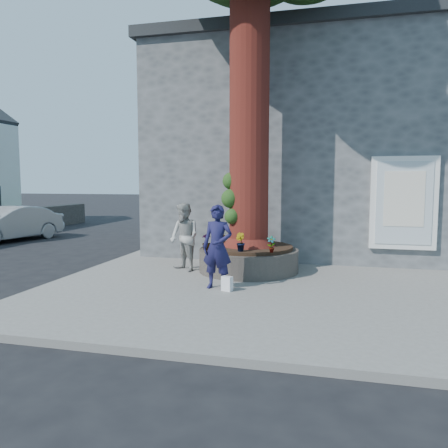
% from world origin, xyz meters
% --- Properties ---
extents(ground, '(120.00, 120.00, 0.00)m').
position_xyz_m(ground, '(0.00, 0.00, 0.00)').
color(ground, black).
rests_on(ground, ground).
extents(pavement, '(9.00, 8.00, 0.12)m').
position_xyz_m(pavement, '(1.50, 1.00, 0.06)').
color(pavement, slate).
rests_on(pavement, ground).
extents(yellow_line, '(0.10, 30.00, 0.01)m').
position_xyz_m(yellow_line, '(-3.05, 1.00, 0.00)').
color(yellow_line, yellow).
rests_on(yellow_line, ground).
extents(stone_shop, '(10.30, 8.30, 6.30)m').
position_xyz_m(stone_shop, '(2.50, 7.20, 3.16)').
color(stone_shop, '#4F5254').
rests_on(stone_shop, ground).
extents(planter, '(2.30, 2.30, 0.60)m').
position_xyz_m(planter, '(0.80, 2.00, 0.41)').
color(planter, black).
rests_on(planter, pavement).
extents(man, '(0.64, 0.45, 1.64)m').
position_xyz_m(man, '(0.52, 0.23, 0.94)').
color(man, '#17163E').
rests_on(man, pavement).
extents(woman, '(0.98, 0.94, 1.59)m').
position_xyz_m(woman, '(-0.67, 1.68, 0.92)').
color(woman, '#A7A6A0').
rests_on(woman, pavement).
extents(shopping_bag, '(0.23, 0.18, 0.28)m').
position_xyz_m(shopping_bag, '(0.75, 0.08, 0.26)').
color(shopping_bag, white).
rests_on(shopping_bag, pavement).
extents(car_silver, '(2.26, 4.10, 1.28)m').
position_xyz_m(car_silver, '(-8.89, 5.74, 0.64)').
color(car_silver, '#919598').
rests_on(car_silver, ground).
extents(plant_a, '(0.20, 0.14, 0.35)m').
position_xyz_m(plant_a, '(1.45, 1.15, 0.90)').
color(plant_a, gray).
rests_on(plant_a, planter).
extents(plant_b, '(0.30, 0.30, 0.40)m').
position_xyz_m(plant_b, '(0.78, 1.15, 0.92)').
color(plant_b, gray).
rests_on(plant_b, planter).
extents(plant_c, '(0.28, 0.28, 0.36)m').
position_xyz_m(plant_c, '(0.03, 1.15, 0.90)').
color(plant_c, gray).
rests_on(plant_c, planter).
extents(plant_d, '(0.35, 0.34, 0.29)m').
position_xyz_m(plant_d, '(-0.05, 2.85, 0.86)').
color(plant_d, gray).
rests_on(plant_d, planter).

